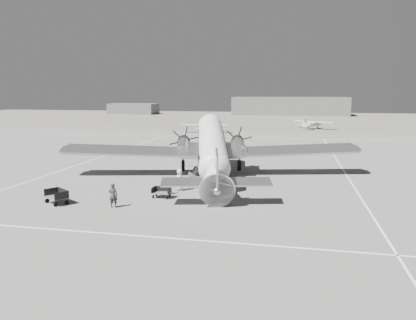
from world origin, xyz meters
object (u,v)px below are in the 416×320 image
(light_plane_left, at_px, (204,128))
(light_plane_right, at_px, (313,125))
(dc3_airliner, at_px, (212,149))
(baggage_cart_near, at_px, (161,193))
(shed_secondary, at_px, (134,109))
(hangar_main, at_px, (290,106))
(baggage_cart_far, at_px, (57,197))
(ramp_agent, at_px, (166,186))
(passenger, at_px, (180,180))
(ground_crew, at_px, (113,195))

(light_plane_left, bearing_deg, light_plane_right, 22.74)
(dc3_airliner, bearing_deg, light_plane_left, 90.15)
(light_plane_right, distance_m, baggage_cart_near, 67.35)
(shed_secondary, bearing_deg, light_plane_left, -57.59)
(hangar_main, height_order, light_plane_right, hangar_main)
(shed_secondary, relative_size, baggage_cart_far, 9.33)
(baggage_cart_near, xyz_separation_m, baggage_cart_far, (-7.23, -3.34, 0.12))
(dc3_airliner, relative_size, baggage_cart_far, 15.80)
(dc3_airliner, height_order, ramp_agent, dc3_airliner)
(baggage_cart_near, bearing_deg, baggage_cart_far, -151.73)
(light_plane_right, distance_m, baggage_cart_far, 72.47)
(ramp_agent, xyz_separation_m, passenger, (0.71, 1.59, 0.18))
(hangar_main, height_order, shed_secondary, hangar_main)
(baggage_cart_far, distance_m, ramp_agent, 8.52)
(hangar_main, relative_size, ramp_agent, 27.59)
(shed_secondary, xyz_separation_m, baggage_cart_near, (51.29, -120.34, -1.57))
(hangar_main, height_order, baggage_cart_far, hangar_main)
(baggage_cart_far, xyz_separation_m, ramp_agent, (7.29, 4.39, 0.22))
(light_plane_left, height_order, baggage_cart_far, light_plane_left)
(ground_crew, xyz_separation_m, passenger, (3.35, 6.02, 0.03))
(hangar_main, relative_size, baggage_cart_near, 27.63)
(baggage_cart_near, bearing_deg, dc3_airliner, 75.39)
(dc3_airliner, bearing_deg, light_plane_right, 64.97)
(baggage_cart_far, relative_size, passenger, 1.02)
(hangar_main, height_order, dc3_airliner, hangar_main)
(hangar_main, bearing_deg, light_plane_left, -102.77)
(light_plane_left, distance_m, ground_crew, 55.63)
(hangar_main, distance_m, ramp_agent, 124.62)
(shed_secondary, distance_m, dc3_airliner, 124.68)
(ramp_agent, bearing_deg, shed_secondary, 11.31)
(ground_crew, bearing_deg, light_plane_left, -90.66)
(shed_secondary, height_order, light_plane_left, shed_secondary)
(hangar_main, bearing_deg, baggage_cart_near, -93.97)
(dc3_airliner, relative_size, baggage_cart_near, 20.06)
(ramp_agent, bearing_deg, hangar_main, -15.96)
(light_plane_left, bearing_deg, baggage_cart_near, -89.92)
(hangar_main, bearing_deg, dc3_airliner, -92.99)
(ground_crew, bearing_deg, baggage_cart_far, -6.54)
(dc3_airliner, height_order, light_plane_left, dc3_airliner)
(shed_secondary, relative_size, ramp_agent, 11.82)
(dc3_airliner, distance_m, ramp_agent, 7.61)
(dc3_airliner, distance_m, baggage_cart_far, 15.11)
(hangar_main, relative_size, light_plane_left, 4.23)
(light_plane_right, bearing_deg, ground_crew, -73.69)
(ramp_agent, bearing_deg, passenger, -36.01)
(baggage_cart_near, distance_m, passenger, 2.80)
(hangar_main, xyz_separation_m, passenger, (-7.94, -122.70, -2.36))
(baggage_cart_near, height_order, passenger, passenger)
(ground_crew, bearing_deg, passenger, -125.27)
(baggage_cart_near, bearing_deg, light_plane_right, 80.88)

